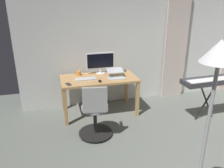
{
  "coord_description": "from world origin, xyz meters",
  "views": [
    {
      "loc": [
        2.1,
        1.46,
        2.15
      ],
      "look_at": [
        1.17,
        -1.96,
        0.82
      ],
      "focal_mm": 36.49,
      "sensor_mm": 36.0,
      "label": 1
    }
  ],
  "objects_px": {
    "computer_keyboard": "(85,79)",
    "mug_tea": "(79,73)",
    "office_chair": "(95,113)",
    "laptop": "(116,75)",
    "piano_keyboard": "(209,82)",
    "cell_phone_by_monitor": "(125,71)",
    "desk": "(99,82)",
    "cell_phone_face_up": "(68,84)",
    "computer_mouse": "(100,81)",
    "floor_lamp": "(214,90)",
    "computer_monitor": "(100,62)"
  },
  "relations": [
    {
      "from": "cell_phone_by_monitor",
      "to": "mug_tea",
      "type": "bearing_deg",
      "value": 31.5
    },
    {
      "from": "office_chair",
      "to": "cell_phone_face_up",
      "type": "bearing_deg",
      "value": 129.34
    },
    {
      "from": "desk",
      "to": "computer_monitor",
      "type": "xyz_separation_m",
      "value": [
        -0.09,
        -0.25,
        0.33
      ]
    },
    {
      "from": "cell_phone_by_monitor",
      "to": "floor_lamp",
      "type": "xyz_separation_m",
      "value": [
        0.29,
        2.96,
        0.77
      ]
    },
    {
      "from": "mug_tea",
      "to": "floor_lamp",
      "type": "bearing_deg",
      "value": 102.83
    },
    {
      "from": "office_chair",
      "to": "laptop",
      "type": "height_order",
      "value": "office_chair"
    },
    {
      "from": "computer_monitor",
      "to": "cell_phone_face_up",
      "type": "distance_m",
      "value": 0.86
    },
    {
      "from": "office_chair",
      "to": "computer_keyboard",
      "type": "bearing_deg",
      "value": 100.79
    },
    {
      "from": "mug_tea",
      "to": "floor_lamp",
      "type": "distance_m",
      "value": 3.09
    },
    {
      "from": "floor_lamp",
      "to": "cell_phone_by_monitor",
      "type": "bearing_deg",
      "value": -95.52
    },
    {
      "from": "office_chair",
      "to": "mug_tea",
      "type": "height_order",
      "value": "office_chair"
    },
    {
      "from": "floor_lamp",
      "to": "cell_phone_face_up",
      "type": "bearing_deg",
      "value": -69.72
    },
    {
      "from": "computer_monitor",
      "to": "laptop",
      "type": "relative_size",
      "value": 1.72
    },
    {
      "from": "cell_phone_face_up",
      "to": "mug_tea",
      "type": "distance_m",
      "value": 0.52
    },
    {
      "from": "cell_phone_by_monitor",
      "to": "cell_phone_face_up",
      "type": "relative_size",
      "value": 1.0
    },
    {
      "from": "laptop",
      "to": "cell_phone_face_up",
      "type": "relative_size",
      "value": 2.3
    },
    {
      "from": "computer_mouse",
      "to": "mug_tea",
      "type": "relative_size",
      "value": 0.84
    },
    {
      "from": "floor_lamp",
      "to": "computer_monitor",
      "type": "bearing_deg",
      "value": -85.51
    },
    {
      "from": "desk",
      "to": "office_chair",
      "type": "relative_size",
      "value": 1.53
    },
    {
      "from": "piano_keyboard",
      "to": "computer_monitor",
      "type": "bearing_deg",
      "value": -30.99
    },
    {
      "from": "computer_mouse",
      "to": "floor_lamp",
      "type": "bearing_deg",
      "value": 98.16
    },
    {
      "from": "office_chair",
      "to": "computer_mouse",
      "type": "xyz_separation_m",
      "value": [
        -0.21,
        -0.59,
        0.32
      ]
    },
    {
      "from": "computer_keyboard",
      "to": "laptop",
      "type": "relative_size",
      "value": 1.16
    },
    {
      "from": "computer_monitor",
      "to": "computer_keyboard",
      "type": "height_order",
      "value": "computer_monitor"
    },
    {
      "from": "office_chair",
      "to": "floor_lamp",
      "type": "bearing_deg",
      "value": -63.81
    },
    {
      "from": "piano_keyboard",
      "to": "floor_lamp",
      "type": "relative_size",
      "value": 0.55
    },
    {
      "from": "desk",
      "to": "mug_tea",
      "type": "xyz_separation_m",
      "value": [
        0.35,
        -0.24,
        0.14
      ]
    },
    {
      "from": "computer_mouse",
      "to": "floor_lamp",
      "type": "relative_size",
      "value": 0.05
    },
    {
      "from": "laptop",
      "to": "computer_keyboard",
      "type": "bearing_deg",
      "value": -1.87
    },
    {
      "from": "laptop",
      "to": "office_chair",
      "type": "bearing_deg",
      "value": 54.92
    },
    {
      "from": "office_chair",
      "to": "computer_monitor",
      "type": "height_order",
      "value": "computer_monitor"
    },
    {
      "from": "office_chair",
      "to": "computer_monitor",
      "type": "bearing_deg",
      "value": 82.16
    },
    {
      "from": "cell_phone_by_monitor",
      "to": "cell_phone_face_up",
      "type": "distance_m",
      "value": 1.3
    },
    {
      "from": "office_chair",
      "to": "floor_lamp",
      "type": "height_order",
      "value": "floor_lamp"
    },
    {
      "from": "computer_mouse",
      "to": "cell_phone_by_monitor",
      "type": "bearing_deg",
      "value": -141.43
    },
    {
      "from": "computer_monitor",
      "to": "computer_mouse",
      "type": "relative_size",
      "value": 5.68
    },
    {
      "from": "computer_keyboard",
      "to": "computer_mouse",
      "type": "relative_size",
      "value": 3.85
    },
    {
      "from": "cell_phone_face_up",
      "to": "mug_tea",
      "type": "xyz_separation_m",
      "value": [
        -0.25,
        -0.46,
        0.04
      ]
    },
    {
      "from": "computer_keyboard",
      "to": "computer_monitor",
      "type": "bearing_deg",
      "value": -139.46
    },
    {
      "from": "laptop",
      "to": "cell_phone_face_up",
      "type": "xyz_separation_m",
      "value": [
        0.9,
        0.13,
        -0.05
      ]
    },
    {
      "from": "desk",
      "to": "computer_mouse",
      "type": "distance_m",
      "value": 0.26
    },
    {
      "from": "cell_phone_by_monitor",
      "to": "floor_lamp",
      "type": "relative_size",
      "value": 0.08
    },
    {
      "from": "office_chair",
      "to": "computer_monitor",
      "type": "xyz_separation_m",
      "value": [
        -0.33,
        -1.08,
        0.55
      ]
    },
    {
      "from": "desk",
      "to": "floor_lamp",
      "type": "bearing_deg",
      "value": 96.79
    },
    {
      "from": "mug_tea",
      "to": "computer_mouse",
      "type": "bearing_deg",
      "value": 123.5
    },
    {
      "from": "computer_keyboard",
      "to": "mug_tea",
      "type": "bearing_deg",
      "value": -73.84
    },
    {
      "from": "desk",
      "to": "computer_keyboard",
      "type": "xyz_separation_m",
      "value": [
        0.26,
        0.05,
        0.1
      ]
    },
    {
      "from": "desk",
      "to": "cell_phone_face_up",
      "type": "xyz_separation_m",
      "value": [
        0.59,
        0.22,
        0.1
      ]
    },
    {
      "from": "computer_monitor",
      "to": "mug_tea",
      "type": "height_order",
      "value": "computer_monitor"
    },
    {
      "from": "computer_keyboard",
      "to": "piano_keyboard",
      "type": "xyz_separation_m",
      "value": [
        -2.15,
        0.7,
        -0.01
      ]
    }
  ]
}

